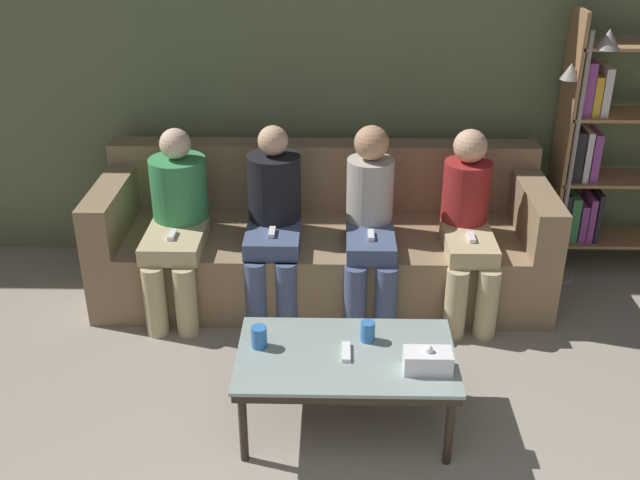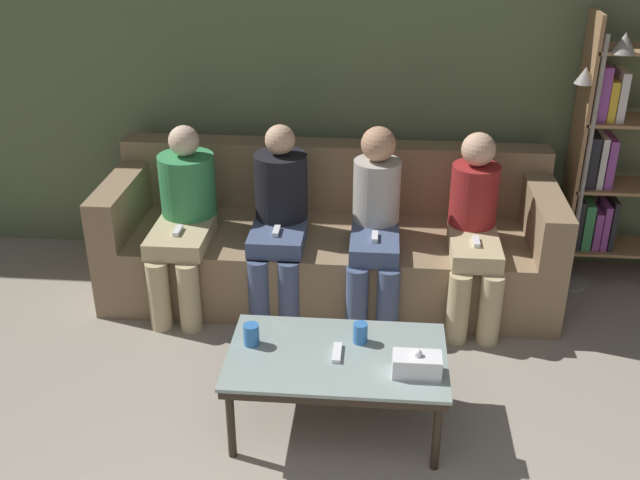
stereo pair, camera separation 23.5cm
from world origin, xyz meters
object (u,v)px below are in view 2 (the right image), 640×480
Objects in this scene: game_remote at (337,353)px; seated_person_mid_right at (376,220)px; tissue_box at (417,365)px; standing_lamp at (593,138)px; couch at (330,242)px; bookshelf at (632,160)px; cup_near_left at (251,335)px; cup_near_right at (360,333)px; seated_person_left_end at (184,213)px; seated_person_mid_left at (279,213)px; coffee_table at (337,362)px; seated_person_right_end at (474,226)px.

game_remote is 1.17m from seated_person_mid_right.
standing_lamp is (1.08, 1.67, 0.54)m from tissue_box.
couch is 1.98m from bookshelf.
cup_near_right is (0.52, 0.06, -0.00)m from cup_near_left.
seated_person_mid_left is at bearing 1.86° from seated_person_left_end.
cup_near_right is at bearing 47.56° from coffee_table.
standing_lamp is at bearing 46.92° from coffee_table.
seated_person_mid_right is (0.58, -0.03, -0.01)m from seated_person_mid_left.
coffee_table is 0.92× the size of seated_person_mid_left.
standing_lamp reaches higher than tissue_box.
seated_person_left_end is at bearing 131.19° from game_remote.
game_remote is 1.54m from seated_person_left_end.
cup_near_right reaches higher than game_remote.
coffee_table is at bearing -122.89° from seated_person_right_end.
seated_person_mid_left reaches higher than cup_near_left.
cup_near_right is 1.19m from seated_person_mid_left.
bookshelf is at bearing 28.79° from seated_person_right_end.
couch is 0.95m from seated_person_right_end.
coffee_table is at bearing -97.61° from seated_person_mid_right.
tissue_box is 0.39m from game_remote.
seated_person_mid_right is (0.29, -0.24, 0.28)m from couch.
bookshelf is at bearing 13.47° from seated_person_mid_left.
seated_person_right_end is (0.37, 1.26, 0.12)m from tissue_box.
coffee_table is 0.92× the size of seated_person_mid_right.
tissue_box is 1.88m from seated_person_left_end.
cup_near_right is at bearing 6.94° from cup_near_left.
couch is 2.69× the size of coffee_table.
seated_person_mid_left is at bearing -168.56° from standing_lamp.
bookshelf is 1.71m from seated_person_mid_right.
bookshelf is 1.53× the size of seated_person_mid_right.
seated_person_mid_left is (-0.43, 1.17, 0.18)m from game_remote.
cup_near_left is 0.49× the size of tissue_box.
seated_person_mid_right is (0.15, 1.15, 0.22)m from coffee_table.
couch is at bearing 36.04° from seated_person_mid_left.
bookshelf is 1.06× the size of standing_lamp.
tissue_box is at bearing -18.08° from coffee_table.
seated_person_mid_left is 1.16m from seated_person_right_end.
standing_lamp is at bearing 30.18° from seated_person_right_end.
cup_near_left is at bearing 172.96° from game_remote.
standing_lamp is 1.48× the size of seated_person_left_end.
seated_person_mid_right is at bearing -0.39° from seated_person_left_end.
seated_person_right_end is at bearing 73.75° from tissue_box.
game_remote is (-0.37, 0.12, -0.04)m from tissue_box.
cup_near_left is 2.46m from standing_lamp.
seated_person_mid_right is (0.05, 1.03, 0.13)m from cup_near_right.
tissue_box is (0.78, -0.17, -0.00)m from cup_near_left.
seated_person_mid_right reaches higher than seated_person_mid_left.
seated_person_mid_right is at bearing 99.65° from tissue_box.
couch is at bearing 14.80° from seated_person_left_end.
cup_near_right is 2.04m from standing_lamp.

